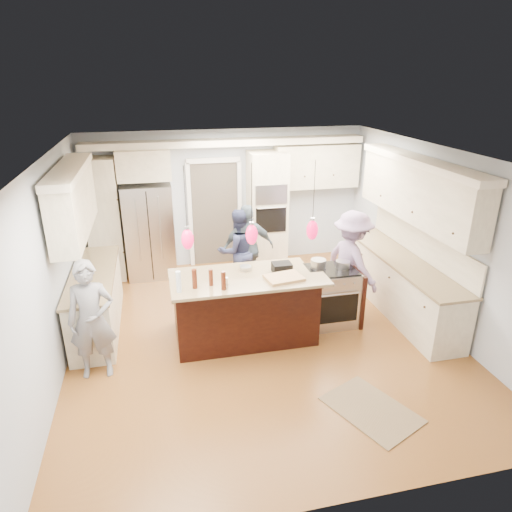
% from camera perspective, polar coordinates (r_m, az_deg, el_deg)
% --- Properties ---
extents(ground_plane, '(6.00, 6.00, 0.00)m').
position_cam_1_polar(ground_plane, '(7.00, 0.64, -9.82)').
color(ground_plane, '#A06B2B').
rests_on(ground_plane, ground).
extents(room_shell, '(5.54, 6.04, 2.72)m').
position_cam_1_polar(room_shell, '(6.24, 0.71, 4.53)').
color(room_shell, '#B2BCC6').
rests_on(room_shell, ground).
extents(refrigerator, '(0.90, 0.70, 1.80)m').
position_cam_1_polar(refrigerator, '(8.88, -13.15, 3.06)').
color(refrigerator, '#B7B7BC').
rests_on(refrigerator, ground).
extents(oven_column, '(0.72, 0.69, 2.30)m').
position_cam_1_polar(oven_column, '(9.08, 1.39, 5.73)').
color(oven_column, beige).
rests_on(oven_column, ground).
extents(back_upper_cabinets, '(5.30, 0.61, 2.54)m').
position_cam_1_polar(back_upper_cabinets, '(8.81, -8.31, 8.48)').
color(back_upper_cabinets, beige).
rests_on(back_upper_cabinets, ground).
extents(right_counter_run, '(0.64, 3.10, 2.51)m').
position_cam_1_polar(right_counter_run, '(7.66, 18.22, 0.71)').
color(right_counter_run, beige).
rests_on(right_counter_run, ground).
extents(left_cabinets, '(0.64, 2.30, 2.51)m').
position_cam_1_polar(left_cabinets, '(7.17, -20.26, -1.00)').
color(left_cabinets, beige).
rests_on(left_cabinets, ground).
extents(kitchen_island, '(2.10, 1.46, 1.12)m').
position_cam_1_polar(kitchen_island, '(6.78, -1.53, -6.26)').
color(kitchen_island, black).
rests_on(kitchen_island, ground).
extents(island_range, '(0.82, 0.71, 0.92)m').
position_cam_1_polar(island_range, '(7.22, 9.41, -4.93)').
color(island_range, '#B7B7BC').
rests_on(island_range, ground).
extents(pendant_lights, '(1.75, 0.15, 1.03)m').
position_cam_1_polar(pendant_lights, '(5.72, -0.54, 2.73)').
color(pendant_lights, black).
rests_on(pendant_lights, ground).
extents(person_bar_end, '(0.59, 0.39, 1.60)m').
position_cam_1_polar(person_bar_end, '(6.14, -19.85, -7.56)').
color(person_bar_end, slate).
rests_on(person_bar_end, ground).
extents(person_far_left, '(0.84, 0.71, 1.52)m').
position_cam_1_polar(person_far_left, '(8.06, -2.28, 0.65)').
color(person_far_left, '#2A3052').
rests_on(person_far_left, ground).
extents(person_far_right, '(0.95, 0.44, 1.59)m').
position_cam_1_polar(person_far_right, '(8.08, -0.98, 0.97)').
color(person_far_right, '#485965').
rests_on(person_far_right, ground).
extents(person_range_side, '(0.92, 1.23, 1.70)m').
position_cam_1_polar(person_range_side, '(7.49, 11.83, -0.79)').
color(person_range_side, '#9178A1').
rests_on(person_range_side, ground).
extents(floor_rug, '(1.09, 1.25, 0.01)m').
position_cam_1_polar(floor_rug, '(5.82, 14.20, -18.11)').
color(floor_rug, olive).
rests_on(floor_rug, ground).
extents(water_bottle, '(0.08, 0.08, 0.28)m').
position_cam_1_polar(water_bottle, '(5.78, -9.65, -3.20)').
color(water_bottle, silver).
rests_on(water_bottle, kitchen_island).
extents(beer_bottle_a, '(0.08, 0.08, 0.26)m').
position_cam_1_polar(beer_bottle_a, '(5.86, -7.69, -2.85)').
color(beer_bottle_a, '#44190C').
rests_on(beer_bottle_a, kitchen_island).
extents(beer_bottle_b, '(0.08, 0.08, 0.25)m').
position_cam_1_polar(beer_bottle_b, '(5.78, -4.09, -3.08)').
color(beer_bottle_b, '#44190C').
rests_on(beer_bottle_b, kitchen_island).
extents(beer_bottle_c, '(0.07, 0.07, 0.23)m').
position_cam_1_polar(beer_bottle_c, '(5.91, -5.66, -2.67)').
color(beer_bottle_c, '#44190C').
rests_on(beer_bottle_c, kitchen_island).
extents(drink_can, '(0.07, 0.07, 0.11)m').
position_cam_1_polar(drink_can, '(5.91, -3.81, -3.22)').
color(drink_can, '#B7B7BC').
rests_on(drink_can, kitchen_island).
extents(cutting_board, '(0.53, 0.42, 0.04)m').
position_cam_1_polar(cutting_board, '(6.11, 3.52, -2.73)').
color(cutting_board, tan).
rests_on(cutting_board, kitchen_island).
extents(pot_large, '(0.23, 0.23, 0.13)m').
position_cam_1_polar(pot_large, '(7.00, 7.78, -0.94)').
color(pot_large, '#B7B7BC').
rests_on(pot_large, island_range).
extents(pot_small, '(0.22, 0.22, 0.11)m').
position_cam_1_polar(pot_small, '(7.07, 10.80, -1.02)').
color(pot_small, '#B7B7BC').
rests_on(pot_small, island_range).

